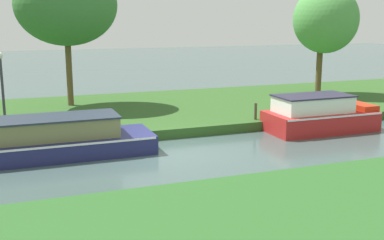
# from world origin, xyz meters

# --- Properties ---
(ground_plane) EXTENTS (120.00, 120.00, 0.00)m
(ground_plane) POSITION_xyz_m (0.00, 0.00, 0.00)
(ground_plane) COLOR #3E5351
(riverbank_far) EXTENTS (72.00, 10.00, 0.40)m
(riverbank_far) POSITION_xyz_m (0.00, 7.00, 0.20)
(riverbank_far) COLOR #2E5522
(riverbank_far) RESTS_ON ground_plane
(red_barge) EXTENTS (4.65, 2.18, 1.56)m
(red_barge) POSITION_xyz_m (6.93, 1.20, 0.67)
(red_barge) COLOR #B12121
(red_barge) RESTS_ON ground_plane
(navy_narrowboat) EXTENTS (8.30, 2.28, 1.40)m
(navy_narrowboat) POSITION_xyz_m (-4.62, 1.20, 0.59)
(navy_narrowboat) COLOR navy
(navy_narrowboat) RESTS_ON ground_plane
(willow_tree_centre) EXTENTS (4.91, 4.34, 6.91)m
(willow_tree_centre) POSITION_xyz_m (-2.47, 8.73, 5.33)
(willow_tree_centre) COLOR brown
(willow_tree_centre) RESTS_ON riverbank_far
(willow_tree_right) EXTENTS (3.65, 3.55, 6.11)m
(willow_tree_right) POSITION_xyz_m (11.47, 7.37, 4.62)
(willow_tree_right) COLOR brown
(willow_tree_right) RESTS_ON riverbank_far
(lamp_post) EXTENTS (0.24, 0.24, 3.09)m
(lamp_post) POSITION_xyz_m (-5.52, 3.50, 2.33)
(lamp_post) COLOR #333338
(lamp_post) RESTS_ON riverbank_far
(mooring_post_near) EXTENTS (0.12, 0.12, 0.72)m
(mooring_post_near) POSITION_xyz_m (4.61, 2.54, 0.76)
(mooring_post_near) COLOR #47412C
(mooring_post_near) RESTS_ON riverbank_far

